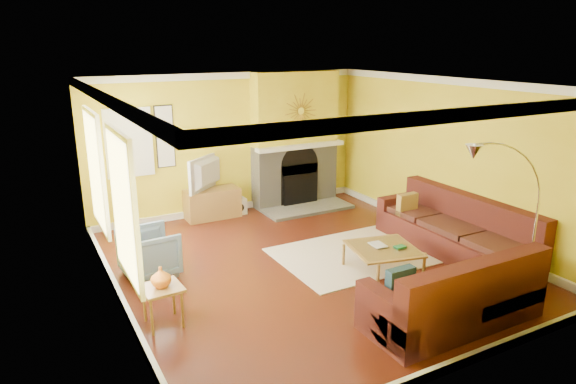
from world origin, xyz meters
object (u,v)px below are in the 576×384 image
coffee_table (383,259)px  armchair (149,252)px  sectional_sofa (413,245)px  media_console (212,203)px  side_table (163,306)px  arc_lamp (505,226)px

coffee_table → armchair: (-3.05, 1.50, 0.16)m
sectional_sofa → coffee_table: (-0.29, 0.29, -0.27)m
coffee_table → media_console: (-1.37, 3.45, 0.10)m
media_console → side_table: bearing=-118.9°
armchair → side_table: bearing=167.7°
sectional_sofa → side_table: 3.56m
sectional_sofa → arc_lamp: (0.33, -1.24, 0.62)m
coffee_table → armchair: size_ratio=1.22×
media_console → arc_lamp: arc_lamp is taller
arc_lamp → media_console: bearing=111.7°
media_console → arc_lamp: (1.98, -4.98, 0.79)m
armchair → arc_lamp: (3.66, -3.02, 0.73)m
sectional_sofa → arc_lamp: bearing=-75.2°
side_table → arc_lamp: arc_lamp is taller
coffee_table → side_table: side_table is taller
side_table → arc_lamp: size_ratio=0.23×
sectional_sofa → armchair: sectional_sofa is taller
coffee_table → arc_lamp: 1.87m
coffee_table → media_console: media_console is taller
media_console → side_table: size_ratio=2.08×
media_console → armchair: 2.58m
arc_lamp → sectional_sofa: bearing=104.8°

